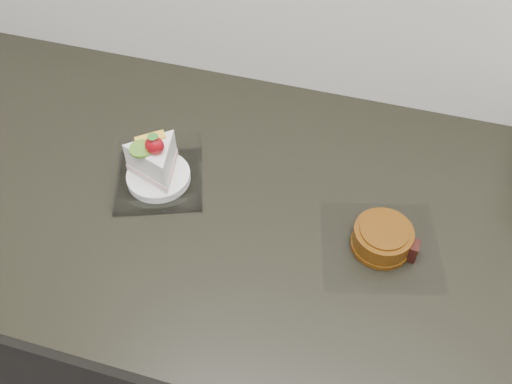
# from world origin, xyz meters

# --- Properties ---
(counter) EXTENTS (2.04, 0.64, 0.90)m
(counter) POSITION_xyz_m (0.00, 1.69, 0.45)
(counter) COLOR black
(counter) RESTS_ON ground
(cake_tray) EXTENTS (0.19, 0.19, 0.11)m
(cake_tray) POSITION_xyz_m (-0.33, 1.69, 0.93)
(cake_tray) COLOR white
(cake_tray) RESTS_ON counter
(mooncake_wrap) EXTENTS (0.22, 0.21, 0.04)m
(mooncake_wrap) POSITION_xyz_m (0.05, 1.66, 0.92)
(mooncake_wrap) COLOR white
(mooncake_wrap) RESTS_ON counter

